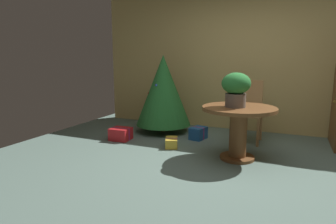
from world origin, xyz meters
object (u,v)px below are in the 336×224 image
round_dining_table (239,123)px  flower_vase (236,87)px  gift_box_red (121,134)px  holiday_tree (163,90)px  gift_box_gold (171,142)px  gift_box_blue (198,133)px  wooden_chair_far (249,108)px

round_dining_table → flower_vase: (-0.05, -0.03, 0.48)m
flower_vase → gift_box_red: size_ratio=1.36×
gift_box_red → flower_vase: bearing=-6.0°
holiday_tree → gift_box_red: (-0.42, -0.79, -0.67)m
holiday_tree → gift_box_red: holiday_tree is taller
round_dining_table → holiday_tree: size_ratio=0.69×
flower_vase → gift_box_red: bearing=174.0°
holiday_tree → gift_box_gold: holiday_tree is taller
flower_vase → gift_box_gold: size_ratio=1.30×
gift_box_blue → holiday_tree: bearing=162.8°
gift_box_red → gift_box_blue: size_ratio=1.00×
round_dining_table → gift_box_blue: size_ratio=2.93×
wooden_chair_far → gift_box_blue: 0.93m
round_dining_table → gift_box_gold: size_ratio=2.80×
flower_vase → gift_box_blue: flower_vase is taller
gift_box_red → gift_box_gold: gift_box_red is taller
flower_vase → gift_box_gold: bearing=169.8°
gift_box_blue → gift_box_gold: bearing=-112.5°
flower_vase → gift_box_gold: flower_vase is taller
gift_box_red → round_dining_table: bearing=-5.0°
gift_box_red → gift_box_gold: bearing=-1.4°
flower_vase → gift_box_red: 2.10m
flower_vase → gift_box_gold: (-0.97, 0.18, -0.90)m
flower_vase → gift_box_red: (-1.90, 0.20, -0.87)m
holiday_tree → gift_box_red: 1.12m
round_dining_table → gift_box_red: 1.99m
holiday_tree → gift_box_gold: (0.51, -0.82, -0.70)m
flower_vase → round_dining_table: bearing=31.2°
round_dining_table → holiday_tree: holiday_tree is taller
flower_vase → wooden_chair_far: bearing=87.3°
round_dining_table → gift_box_gold: (-1.02, 0.15, -0.42)m
flower_vase → holiday_tree: holiday_tree is taller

